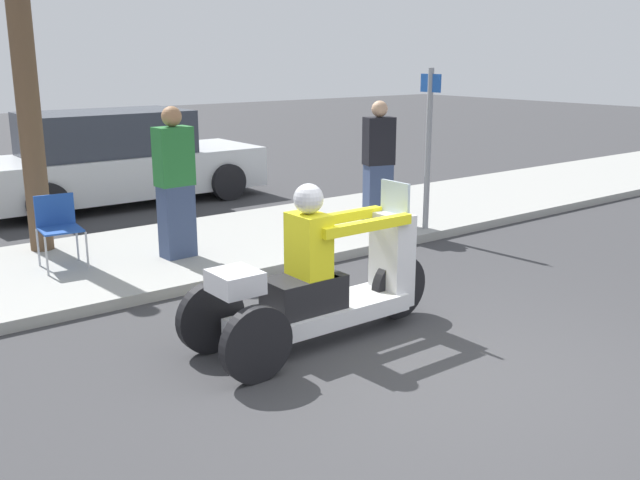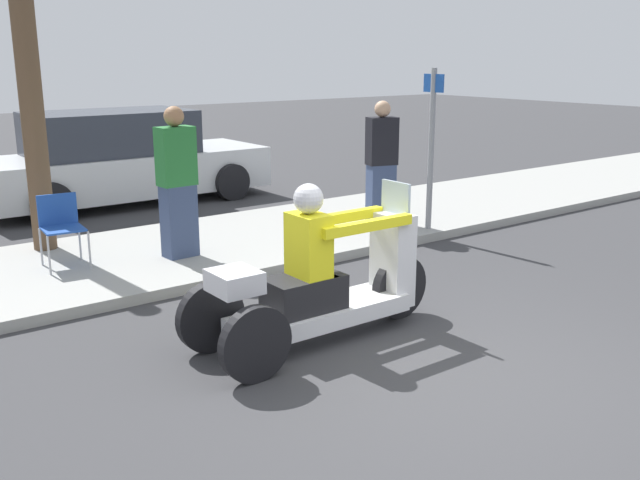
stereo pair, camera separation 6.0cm
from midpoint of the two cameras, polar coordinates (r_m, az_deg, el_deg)
name	(u,v)px [view 2 (the right image)]	position (r m, az deg, el deg)	size (l,w,h in m)	color
ground_plane	(462,382)	(5.81, 11.59, -11.07)	(60.00, 60.00, 0.00)	#38383A
sidewalk_strip	(193,250)	(9.28, -9.98, -0.79)	(28.00, 2.80, 0.12)	#9E9E99
motorcycle_trike	(321,286)	(6.30, 0.32, -3.72)	(2.48, 0.83, 1.44)	black
spectator_with_child	(381,165)	(10.27, 5.10, 6.01)	(0.47, 0.36, 1.75)	#38476B
spectator_mid_group	(177,186)	(8.62, -11.15, 4.30)	(0.44, 0.28, 1.80)	#38476B
folding_chair_curbside	(61,223)	(8.67, -19.84, 1.32)	(0.50, 0.50, 0.82)	#A5A8AD
parked_car_lot_left	(121,160)	(12.70, -15.48, 6.18)	(4.79, 1.98, 1.58)	silver
tree_trunk	(34,125)	(9.36, -21.77, 8.52)	(0.28, 0.28, 3.08)	brown
street_sign	(431,143)	(9.93, 9.08, 7.66)	(0.08, 0.36, 2.20)	gray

